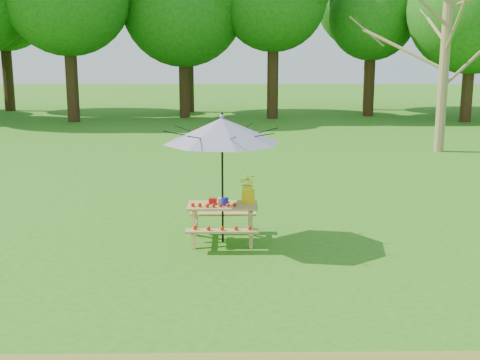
{
  "coord_description": "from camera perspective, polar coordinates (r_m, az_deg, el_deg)",
  "views": [
    {
      "loc": [
        2.38,
        -8.24,
        3.19
      ],
      "look_at": [
        2.53,
        1.8,
        1.1
      ],
      "focal_mm": 45.0,
      "sensor_mm": 36.0,
      "label": 1
    }
  ],
  "objects": [
    {
      "name": "flower_bucket",
      "position": [
        10.42,
        0.78,
        -0.71
      ],
      "size": [
        0.32,
        0.29,
        0.5
      ],
      "color": "yellow",
      "rests_on": "picnic_table"
    },
    {
      "name": "produce_bins",
      "position": [
        10.37,
        -1.9,
        -2.01
      ],
      "size": [
        0.34,
        0.36,
        0.13
      ],
      "color": "#B60E10",
      "rests_on": "picnic_table"
    },
    {
      "name": "picnic_table",
      "position": [
        10.44,
        -1.65,
        -4.17
      ],
      "size": [
        1.2,
        1.32,
        0.67
      ],
      "color": "#A98D4C",
      "rests_on": "ground"
    },
    {
      "name": "tomatoes_row",
      "position": [
        10.17,
        -2.52,
        -2.39
      ],
      "size": [
        0.77,
        0.13,
        0.07
      ],
      "primitive_type": null,
      "color": "red",
      "rests_on": "picnic_table"
    },
    {
      "name": "ground",
      "position": [
        9.15,
        -16.1,
        -9.13
      ],
      "size": [
        120.0,
        120.0,
        0.0
      ],
      "primitive_type": "plane",
      "color": "#2A7416",
      "rests_on": "ground"
    },
    {
      "name": "patio_umbrella",
      "position": [
        10.12,
        -1.71,
        4.71
      ],
      "size": [
        2.39,
        2.39,
        2.25
      ],
      "color": "black",
      "rests_on": "ground"
    }
  ]
}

